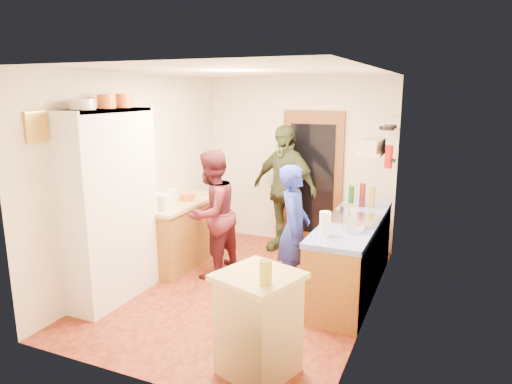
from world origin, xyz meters
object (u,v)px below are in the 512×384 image
Objects in this scene: island_base at (258,327)px; person_hob at (296,230)px; right_counter_base at (352,257)px; hutch_body at (111,207)px; person_back at (284,189)px; person_left at (216,213)px.

island_base is 1.73m from person_hob.
island_base reaches higher than right_counter_base.
hutch_body is 1.15× the size of person_back.
hutch_body is 2.15m from person_hob.
hutch_body reaches higher than person_back.
right_counter_base is (2.50, 1.30, -0.68)m from hutch_body.
right_counter_base is 0.77m from person_hob.
hutch_body is 1.42× the size of person_hob.
hutch_body is at bearing 161.73° from island_base.
person_back reaches higher than person_left.
person_hob is at bearing 97.81° from island_base.
hutch_body is 1.32× the size of person_left.
right_counter_base is 1.81m from person_left.
person_hob is 0.81× the size of person_back.
person_back is (-1.24, 1.02, 0.54)m from right_counter_base.
hutch_body is 1.00× the size of right_counter_base.
person_hob is 0.94× the size of person_left.
island_base is at bearing 175.26° from person_hob.
person_back is (-0.64, 1.35, 0.18)m from person_hob.
hutch_body is 2.90m from right_counter_base.
hutch_body is at bearing 104.68° from person_hob.
island_base is 3.19m from person_back.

